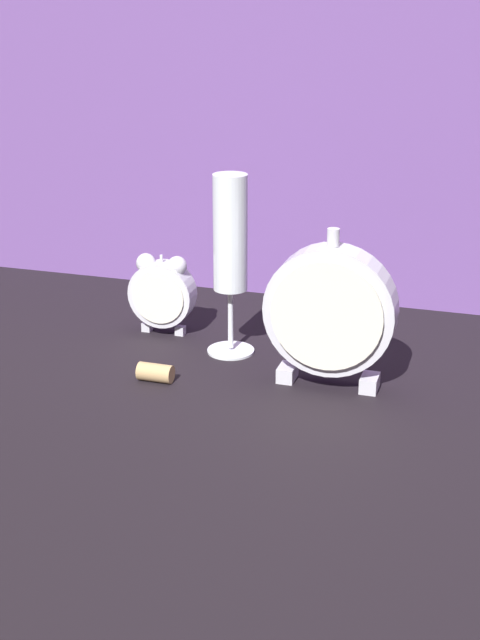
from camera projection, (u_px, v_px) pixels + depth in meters
ground_plane at (220, 379)px, 1.07m from camera, size 4.00×4.00×0.00m
fabric_backdrop_drape at (293, 43)px, 1.23m from camera, size 1.40×0.01×0.74m
alarm_clock_twin_bell at (162, 291)px, 1.19m from camera, size 0.09×0.03×0.11m
mantel_clock_silver at (330, 312)px, 1.02m from camera, size 0.15×0.04×0.19m
champagne_flute at (230, 246)px, 1.10m from camera, size 0.06×0.06×0.23m
wine_cork at (155, 373)px, 1.06m from camera, size 0.04×0.02×0.02m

